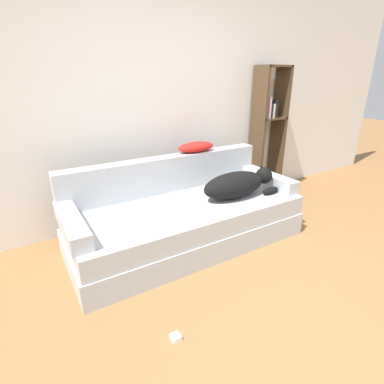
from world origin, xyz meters
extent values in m
plane|color=olive|center=(0.00, 0.00, 0.00)|extent=(20.00, 20.00, 0.00)
cube|color=white|center=(0.00, 2.25, 1.35)|extent=(7.51, 0.06, 2.70)
cube|color=#B2B7BC|center=(-0.24, 1.47, 0.11)|extent=(2.20, 0.94, 0.23)
cube|color=#B2B7BC|center=(-0.24, 1.46, 0.32)|extent=(2.16, 0.90, 0.19)
cube|color=#B2B7BC|center=(-0.24, 1.87, 0.60)|extent=(2.16, 0.15, 0.36)
cube|color=#B2B7BC|center=(-1.27, 1.46, 0.48)|extent=(0.15, 0.75, 0.13)
cube|color=#B2B7BC|center=(0.78, 1.46, 0.48)|extent=(0.15, 0.75, 0.13)
ellipsoid|color=black|center=(0.24, 1.37, 0.54)|extent=(0.69, 0.30, 0.25)
sphere|color=black|center=(0.63, 1.37, 0.57)|extent=(0.17, 0.17, 0.17)
cone|color=black|center=(0.63, 1.32, 0.63)|extent=(0.06, 0.06, 0.08)
cone|color=black|center=(0.63, 1.41, 0.63)|extent=(0.06, 0.06, 0.08)
ellipsoid|color=black|center=(0.60, 1.23, 0.45)|extent=(0.21, 0.07, 0.08)
cube|color=silver|center=(-0.35, 1.36, 0.42)|extent=(0.37, 0.22, 0.02)
ellipsoid|color=red|center=(0.12, 1.89, 0.83)|extent=(0.42, 0.20, 0.11)
cube|color=#4C3823|center=(1.16, 2.07, 0.83)|extent=(0.04, 0.26, 1.65)
cube|color=#4C3823|center=(1.53, 2.07, 0.83)|extent=(0.04, 0.26, 1.65)
cube|color=#4C3823|center=(1.35, 2.07, 1.64)|extent=(0.39, 0.26, 0.02)
cube|color=#4C3823|center=(1.35, 2.07, 1.02)|extent=(0.39, 0.26, 0.02)
cube|color=#753384|center=(1.20, 2.06, 1.15)|extent=(0.02, 0.20, 0.22)
cube|color=silver|center=(1.24, 2.06, 1.16)|extent=(0.03, 0.20, 0.25)
cube|color=black|center=(1.27, 2.06, 1.12)|extent=(0.03, 0.20, 0.18)
cube|color=silver|center=(1.31, 2.06, 1.12)|extent=(0.03, 0.20, 0.17)
cube|color=black|center=(1.35, 2.06, 1.14)|extent=(0.04, 0.20, 0.22)
cube|color=white|center=(-0.90, 0.49, 0.02)|extent=(0.06, 0.06, 0.03)
camera|label=1|loc=(-1.54, -0.76, 1.55)|focal=28.00mm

